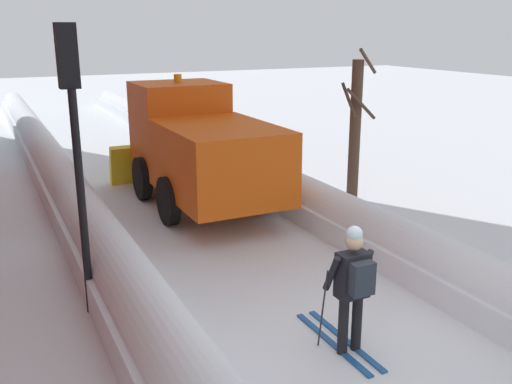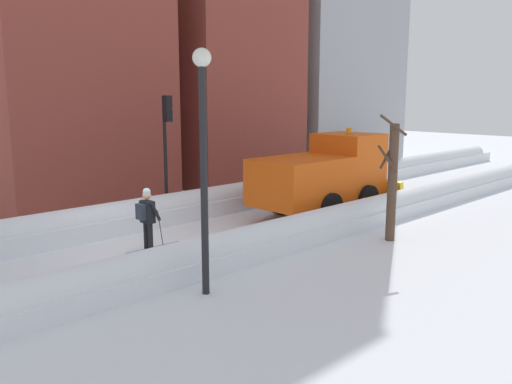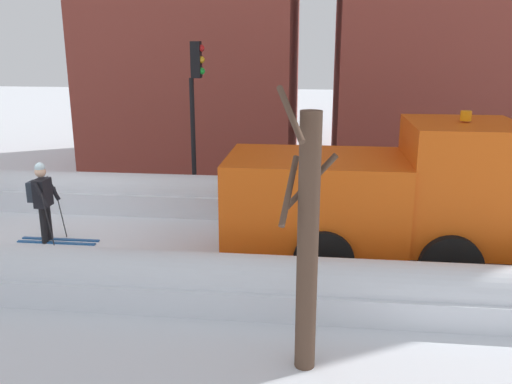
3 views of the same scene
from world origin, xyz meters
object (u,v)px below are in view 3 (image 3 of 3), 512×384
skier (43,198)px  bare_tree_near (307,241)px  traffic_light_pole (196,93)px  plow_truck (383,195)px

skier → bare_tree_near: size_ratio=0.47×
skier → traffic_light_pole: (-2.95, 2.82, 2.04)m
plow_truck → skier: plow_truck is taller
traffic_light_pole → plow_truck: bearing=51.7°
plow_truck → bare_tree_near: bearing=-21.0°
skier → traffic_light_pole: bearing=136.4°
plow_truck → bare_tree_near: 3.89m
skier → bare_tree_near: (4.17, 5.86, 0.83)m
traffic_light_pole → bare_tree_near: bearing=23.1°
skier → bare_tree_near: bare_tree_near is taller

